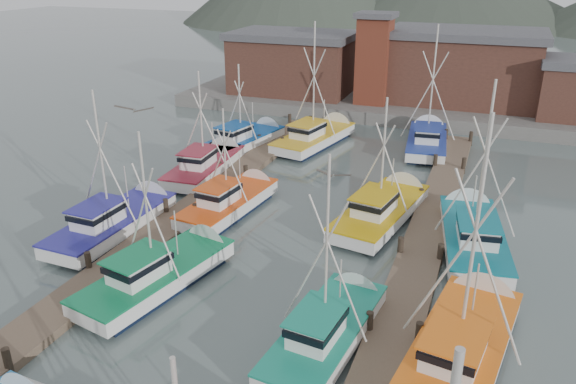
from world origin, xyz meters
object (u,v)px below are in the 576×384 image
(boat_8, at_px, (233,201))
(boat_12, at_px, (317,136))
(boat_4, at_px, (165,271))
(lookout_tower, at_px, (374,58))

(boat_8, xyz_separation_m, boat_12, (0.71, 14.61, 0.01))
(boat_4, xyz_separation_m, boat_12, (0.05, 23.34, 0.01))
(boat_4, relative_size, boat_8, 1.07)
(lookout_tower, distance_m, boat_8, 26.29)
(boat_4, bearing_deg, lookout_tower, 98.22)
(boat_4, xyz_separation_m, boat_8, (-0.66, 8.74, -0.00))
(lookout_tower, bearing_deg, boat_4, -93.40)
(boat_4, relative_size, boat_12, 0.85)
(lookout_tower, height_order, boat_12, boat_12)
(lookout_tower, height_order, boat_4, lookout_tower)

